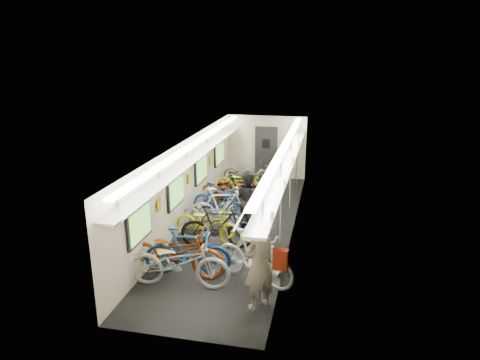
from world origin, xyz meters
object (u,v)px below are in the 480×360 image
at_px(passenger_near, 259,264).
at_px(passenger_mid, 248,200).
at_px(bicycle_1, 188,252).
at_px(backpack, 281,259).
at_px(bicycle_0, 179,262).

relative_size(passenger_near, passenger_mid, 1.11).
bearing_deg(bicycle_1, backpack, -130.02).
bearing_deg(passenger_mid, bicycle_0, 117.79).
height_order(bicycle_1, passenger_near, passenger_near).
relative_size(bicycle_0, passenger_near, 1.17).
distance_m(passenger_near, passenger_mid, 3.89).
distance_m(passenger_near, backpack, 0.72).
xyz_separation_m(bicycle_0, passenger_mid, (0.80, 3.38, 0.26)).
bearing_deg(bicycle_0, passenger_near, -107.35).
bearing_deg(passenger_mid, bicycle_1, 116.02).
height_order(passenger_mid, backpack, passenger_mid).
xyz_separation_m(passenger_near, backpack, (0.44, -0.43, 0.37)).
distance_m(bicycle_0, passenger_near, 1.81).
distance_m(passenger_mid, backpack, 4.45).
bearing_deg(bicycle_0, passenger_mid, -17.76).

